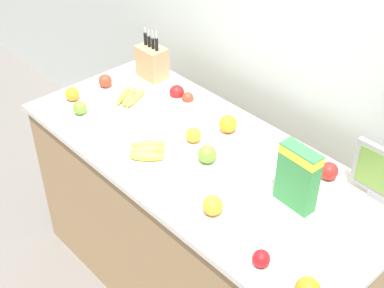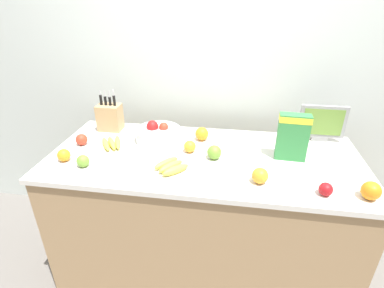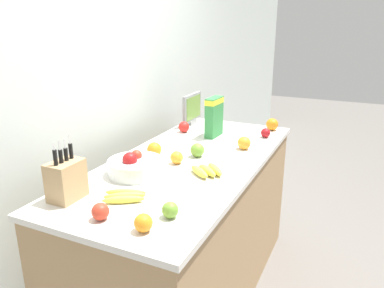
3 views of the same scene
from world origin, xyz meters
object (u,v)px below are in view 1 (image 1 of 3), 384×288
(fruit_bowl, at_px, (181,104))
(apple_near_bananas, at_px, (261,259))
(apple_by_knife_block, at_px, (80,108))
(knife_block, at_px, (152,62))
(apple_front, at_px, (329,171))
(orange_by_cereal, at_px, (228,124))
(apple_leftmost, at_px, (207,154))
(cereal_box, at_px, (298,175))
(orange_front_right, at_px, (193,135))
(banana_bunch_right, at_px, (147,150))
(apple_middle, at_px, (105,81))
(orange_back_center, at_px, (213,205))
(banana_bunch_left, at_px, (129,96))
(orange_mid_left, at_px, (72,94))

(fruit_bowl, xyz_separation_m, apple_near_bananas, (0.93, -0.45, -0.01))
(apple_by_knife_block, bearing_deg, knife_block, 95.17)
(apple_front, relative_size, orange_by_cereal, 0.91)
(apple_near_bananas, height_order, apple_leftmost, apple_leftmost)
(cereal_box, bearing_deg, orange_front_right, -176.00)
(fruit_bowl, relative_size, apple_by_knife_block, 4.19)
(banana_bunch_right, distance_m, apple_middle, 0.65)
(apple_by_knife_block, bearing_deg, apple_near_bananas, -3.10)
(apple_leftmost, bearing_deg, fruit_bowl, 154.18)
(knife_block, bearing_deg, apple_near_bananas, -23.60)
(orange_by_cereal, bearing_deg, orange_back_center, -51.65)
(apple_by_knife_block, distance_m, apple_middle, 0.28)
(fruit_bowl, bearing_deg, orange_front_right, -28.79)
(orange_back_center, bearing_deg, apple_by_knife_block, 179.40)
(banana_bunch_right, distance_m, apple_leftmost, 0.27)
(cereal_box, distance_m, banana_bunch_right, 0.70)
(banana_bunch_left, bearing_deg, apple_by_knife_block, -102.06)
(cereal_box, height_order, orange_back_center, cereal_box)
(knife_block, bearing_deg, orange_back_center, -27.08)
(apple_middle, bearing_deg, apple_by_knife_block, -61.54)
(banana_bunch_right, distance_m, orange_mid_left, 0.62)
(banana_bunch_right, height_order, apple_leftmost, apple_leftmost)
(apple_near_bananas, relative_size, apple_by_knife_block, 0.95)
(banana_bunch_right, bearing_deg, orange_mid_left, 179.90)
(knife_block, xyz_separation_m, cereal_box, (1.18, -0.23, 0.06))
(fruit_bowl, bearing_deg, apple_by_knife_block, -130.49)
(orange_mid_left, bearing_deg, apple_near_bananas, -4.52)
(orange_by_cereal, bearing_deg, banana_bunch_right, -107.05)
(cereal_box, relative_size, fruit_bowl, 0.94)
(cereal_box, height_order, apple_by_knife_block, cereal_box)
(banana_bunch_left, distance_m, apple_middle, 0.19)
(fruit_bowl, xyz_separation_m, apple_front, (0.81, 0.12, -0.01))
(apple_front, distance_m, apple_leftmost, 0.52)
(cereal_box, height_order, banana_bunch_right, cereal_box)
(fruit_bowl, relative_size, orange_by_cereal, 3.35)
(apple_middle, bearing_deg, fruit_bowl, 16.34)
(knife_block, height_order, orange_back_center, knife_block)
(apple_leftmost, xyz_separation_m, apple_middle, (-0.84, 0.05, -0.01))
(knife_block, xyz_separation_m, apple_near_bananas, (1.30, -0.57, -0.06))
(apple_leftmost, relative_size, orange_front_right, 1.14)
(fruit_bowl, height_order, apple_front, fruit_bowl)
(apple_by_knife_block, height_order, orange_mid_left, orange_mid_left)
(apple_near_bananas, relative_size, orange_mid_left, 0.90)
(apple_leftmost, height_order, orange_mid_left, apple_leftmost)
(apple_by_knife_block, bearing_deg, orange_back_center, -0.60)
(fruit_bowl, bearing_deg, apple_leftmost, -25.82)
(orange_front_right, bearing_deg, orange_back_center, -33.70)
(apple_front, bearing_deg, orange_back_center, -109.42)
(banana_bunch_right, xyz_separation_m, apple_near_bananas, (0.77, -0.11, 0.01))
(orange_mid_left, bearing_deg, apple_leftmost, 10.51)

